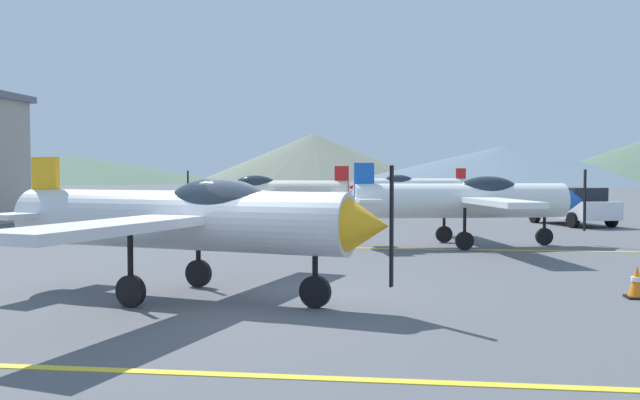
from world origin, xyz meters
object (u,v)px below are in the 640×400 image
at_px(airplane_far, 268,192).
at_px(traffic_cone_front, 637,282).
at_px(car_sedan, 572,205).
at_px(airplane_mid, 469,199).
at_px(airplane_near, 190,218).
at_px(airplane_back, 408,186).

xyz_separation_m(airplane_far, traffic_cone_front, (9.97, -16.18, -1.14)).
xyz_separation_m(airplane_far, car_sedan, (13.05, 1.15, -0.58)).
bearing_deg(airplane_mid, airplane_near, -121.72).
bearing_deg(airplane_far, airplane_back, 64.06).
distance_m(airplane_far, airplane_back, 13.99).
bearing_deg(airplane_back, airplane_near, -97.68).
bearing_deg(airplane_near, airplane_mid, 58.28).
xyz_separation_m(airplane_near, car_sedan, (10.94, 18.29, -0.58)).
height_order(airplane_mid, airplane_back, same).
bearing_deg(airplane_near, traffic_cone_front, 6.98).
xyz_separation_m(airplane_near, airplane_back, (4.01, 29.72, 0.00)).
distance_m(airplane_mid, car_sedan, 10.42).
xyz_separation_m(airplane_back, car_sedan, (6.93, -11.43, -0.58)).
xyz_separation_m(airplane_mid, airplane_far, (-7.85, 7.86, 0.00)).
relative_size(airplane_far, car_sedan, 1.81).
xyz_separation_m(airplane_mid, airplane_back, (-1.73, 20.44, 0.00)).
relative_size(airplane_near, car_sedan, 1.80).
height_order(airplane_far, car_sedan, airplane_far).
height_order(airplane_mid, car_sedan, airplane_mid).
bearing_deg(airplane_mid, airplane_far, 134.95).
bearing_deg(airplane_near, airplane_back, 82.32).
distance_m(airplane_far, traffic_cone_front, 19.04).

